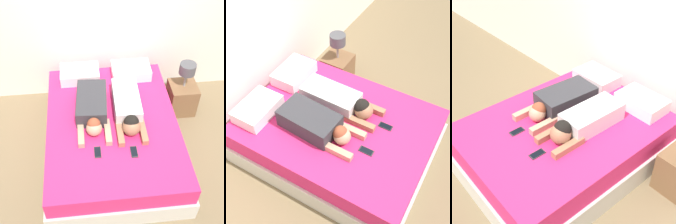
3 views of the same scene
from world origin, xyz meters
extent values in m
plane|color=#7F6B4C|center=(0.00, 0.00, 0.00)|extent=(12.00, 12.00, 0.00)
cube|color=white|center=(0.00, 1.22, 1.30)|extent=(12.00, 0.06, 2.60)
cube|color=beige|center=(0.00, 0.00, 0.14)|extent=(1.62, 2.14, 0.28)
cube|color=#E5286B|center=(0.00, 0.00, 0.41)|extent=(1.56, 2.08, 0.25)
cube|color=white|center=(-0.35, 0.84, 0.61)|extent=(0.52, 0.35, 0.15)
cube|color=white|center=(0.35, 0.84, 0.61)|extent=(0.52, 0.35, 0.15)
cube|color=#333338|center=(-0.22, 0.22, 0.64)|extent=(0.41, 0.66, 0.22)
sphere|color=tan|center=(-0.22, -0.18, 0.63)|extent=(0.18, 0.18, 0.18)
sphere|color=#99472D|center=(-0.22, -0.16, 0.67)|extent=(0.16, 0.16, 0.16)
cube|color=tan|center=(-0.38, -0.20, 0.57)|extent=(0.07, 0.35, 0.07)
cube|color=tan|center=(-0.07, -0.20, 0.57)|extent=(0.07, 0.35, 0.07)
cube|color=silver|center=(0.20, 0.21, 0.64)|extent=(0.33, 0.67, 0.20)
sphere|color=#A37051|center=(0.20, -0.21, 0.64)|extent=(0.21, 0.21, 0.21)
sphere|color=black|center=(0.20, -0.19, 0.69)|extent=(0.18, 0.18, 0.18)
cube|color=#A37051|center=(0.07, -0.23, 0.57)|extent=(0.07, 0.36, 0.07)
cube|color=#A37051|center=(0.33, -0.23, 0.57)|extent=(0.07, 0.36, 0.07)
cube|color=#2D2D33|center=(-0.21, -0.45, 0.54)|extent=(0.07, 0.15, 0.01)
cube|color=black|center=(-0.21, -0.45, 0.55)|extent=(0.06, 0.13, 0.00)
cube|color=#2D2D33|center=(0.19, -0.49, 0.54)|extent=(0.07, 0.15, 0.01)
cube|color=black|center=(0.19, -0.49, 0.55)|extent=(0.06, 0.13, 0.00)
cube|color=brown|center=(1.07, 0.62, 0.23)|extent=(0.38, 0.38, 0.45)
cylinder|color=#999999|center=(1.07, 0.62, 0.56)|extent=(0.03, 0.03, 0.22)
cylinder|color=#4C4C51|center=(1.07, 0.62, 0.75)|extent=(0.22, 0.22, 0.15)
camera|label=1|loc=(-0.27, -2.52, 3.29)|focal=50.00mm
camera|label=2|loc=(-1.94, -1.12, 3.18)|focal=50.00mm
camera|label=3|loc=(1.95, -1.66, 2.61)|focal=50.00mm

